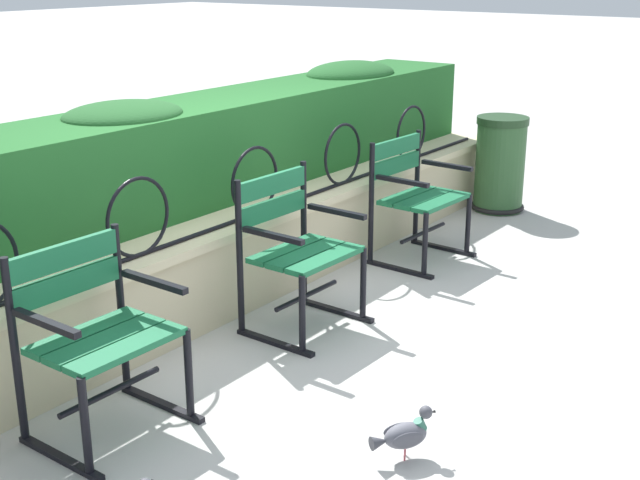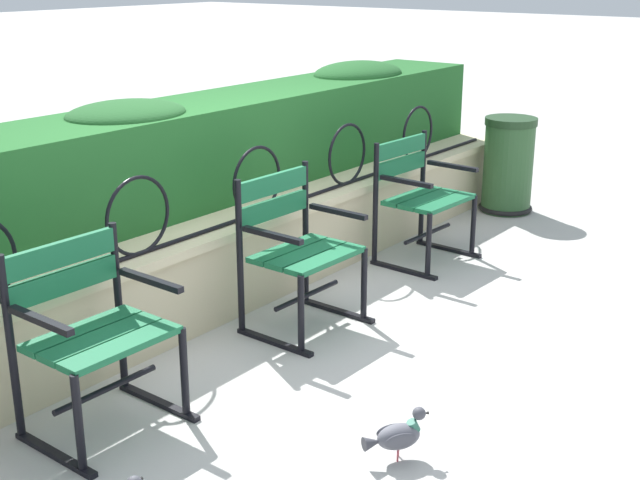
{
  "view_description": "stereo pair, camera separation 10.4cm",
  "coord_description": "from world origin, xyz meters",
  "px_view_note": "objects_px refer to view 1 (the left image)",
  "views": [
    {
      "loc": [
        -3.51,
        -2.44,
        1.97
      ],
      "look_at": [
        0.0,
        0.1,
        0.55
      ],
      "focal_mm": 47.79,
      "sensor_mm": 36.0,
      "label": 1
    },
    {
      "loc": [
        -3.45,
        -2.52,
        1.97
      ],
      "look_at": [
        0.0,
        0.1,
        0.55
      ],
      "focal_mm": 47.79,
      "sensor_mm": 36.0,
      "label": 2
    }
  ],
  "objects_px": {
    "park_chair_right": "(415,194)",
    "pigeon_near_chairs": "(405,434)",
    "park_chair_left": "(94,332)",
    "park_chair_centre": "(295,247)",
    "trash_bin": "(500,166)"
  },
  "relations": [
    {
      "from": "park_chair_centre",
      "to": "pigeon_near_chairs",
      "type": "xyz_separation_m",
      "value": [
        -0.83,
        -1.2,
        -0.36
      ]
    },
    {
      "from": "park_chair_left",
      "to": "park_chair_centre",
      "type": "xyz_separation_m",
      "value": [
        1.4,
        -0.02,
        0.01
      ]
    },
    {
      "from": "park_chair_left",
      "to": "park_chair_right",
      "type": "height_order",
      "value": "park_chair_left"
    },
    {
      "from": "pigeon_near_chairs",
      "to": "trash_bin",
      "type": "distance_m",
      "value": 3.92
    },
    {
      "from": "park_chair_left",
      "to": "park_chair_right",
      "type": "bearing_deg",
      "value": 0.43
    },
    {
      "from": "park_chair_right",
      "to": "pigeon_near_chairs",
      "type": "distance_m",
      "value": 2.57
    },
    {
      "from": "park_chair_right",
      "to": "pigeon_near_chairs",
      "type": "xyz_separation_m",
      "value": [
        -2.23,
        -1.24,
        -0.35
      ]
    },
    {
      "from": "park_chair_right",
      "to": "trash_bin",
      "type": "height_order",
      "value": "park_chair_right"
    },
    {
      "from": "trash_bin",
      "to": "park_chair_centre",
      "type": "bearing_deg",
      "value": -178.46
    },
    {
      "from": "park_chair_right",
      "to": "trash_bin",
      "type": "distance_m",
      "value": 1.48
    },
    {
      "from": "park_chair_left",
      "to": "park_chair_centre",
      "type": "bearing_deg",
      "value": -0.76
    },
    {
      "from": "pigeon_near_chairs",
      "to": "trash_bin",
      "type": "xyz_separation_m",
      "value": [
        3.7,
        1.28,
        0.26
      ]
    },
    {
      "from": "park_chair_right",
      "to": "pigeon_near_chairs",
      "type": "height_order",
      "value": "park_chair_right"
    },
    {
      "from": "park_chair_centre",
      "to": "park_chair_right",
      "type": "bearing_deg",
      "value": 1.62
    },
    {
      "from": "park_chair_left",
      "to": "park_chair_centre",
      "type": "distance_m",
      "value": 1.4
    }
  ]
}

